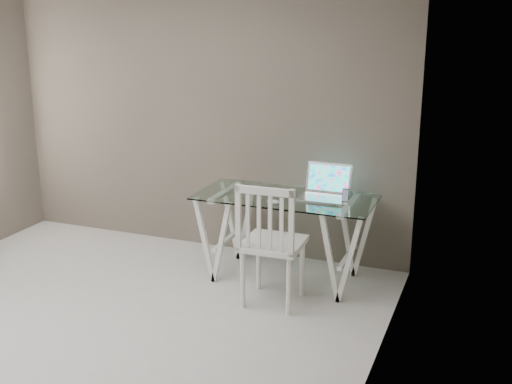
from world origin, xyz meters
The scene contains 7 objects.
room centered at (-0.06, 0.02, 1.72)m, with size 4.50×4.52×2.71m.
desk centered at (1.00, 1.73, 0.38)m, with size 1.50×0.70×0.75m.
chair centered at (1.06, 1.19, 0.56)m, with size 0.48×0.48×1.01m.
laptop centered at (1.31, 1.84, 0.81)m, with size 0.39×0.36×0.26m.
keyboard centered at (0.75, 1.78, 0.75)m, with size 0.26×0.11×0.01m, color silver.
mouse centered at (0.97, 1.50, 0.76)m, with size 0.11×0.06×0.03m, color silver.
phone_dock centered at (1.52, 1.71, 0.78)m, with size 0.07×0.07×0.12m.
Camera 1 is at (2.65, -3.17, 2.28)m, focal length 45.00 mm.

